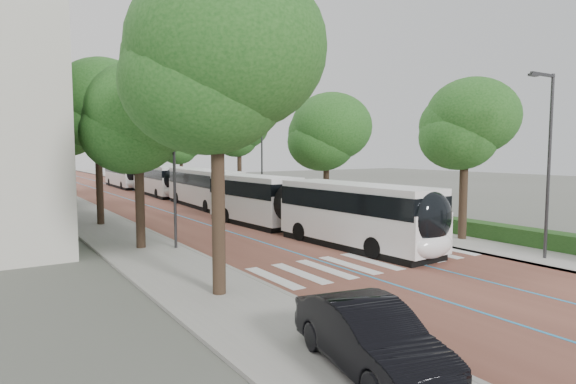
# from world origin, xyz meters

# --- Properties ---
(ground) EXTENTS (160.00, 160.00, 0.00)m
(ground) POSITION_xyz_m (0.00, 0.00, 0.00)
(ground) COLOR #51544C
(ground) RESTS_ON ground
(road) EXTENTS (11.00, 140.00, 0.02)m
(road) POSITION_xyz_m (0.00, 40.00, 0.01)
(road) COLOR brown
(road) RESTS_ON ground
(sidewalk_left) EXTENTS (4.00, 140.00, 0.12)m
(sidewalk_left) POSITION_xyz_m (-7.50, 40.00, 0.06)
(sidewalk_left) COLOR gray
(sidewalk_left) RESTS_ON ground
(sidewalk_right) EXTENTS (4.00, 140.00, 0.12)m
(sidewalk_right) POSITION_xyz_m (7.50, 40.00, 0.06)
(sidewalk_right) COLOR gray
(sidewalk_right) RESTS_ON ground
(kerb_left) EXTENTS (0.20, 140.00, 0.14)m
(kerb_left) POSITION_xyz_m (-5.60, 40.00, 0.06)
(kerb_left) COLOR gray
(kerb_left) RESTS_ON ground
(kerb_right) EXTENTS (0.20, 140.00, 0.14)m
(kerb_right) POSITION_xyz_m (5.60, 40.00, 0.06)
(kerb_right) COLOR gray
(kerb_right) RESTS_ON ground
(zebra_crossing) EXTENTS (10.55, 3.60, 0.01)m
(zebra_crossing) POSITION_xyz_m (0.20, 1.00, 0.03)
(zebra_crossing) COLOR silver
(zebra_crossing) RESTS_ON ground
(lane_line_left) EXTENTS (0.12, 126.00, 0.01)m
(lane_line_left) POSITION_xyz_m (-1.60, 40.00, 0.02)
(lane_line_left) COLOR #2584BD
(lane_line_left) RESTS_ON road
(lane_line_right) EXTENTS (0.12, 126.00, 0.01)m
(lane_line_right) POSITION_xyz_m (1.60, 40.00, 0.02)
(lane_line_right) COLOR #2584BD
(lane_line_right) RESTS_ON road
(hedge) EXTENTS (1.20, 14.00, 0.80)m
(hedge) POSITION_xyz_m (9.10, 0.00, 0.52)
(hedge) COLOR #173C15
(hedge) RESTS_ON sidewalk_right
(streetlight_near) EXTENTS (1.82, 0.20, 8.00)m
(streetlight_near) POSITION_xyz_m (6.62, -3.00, 4.82)
(streetlight_near) COLOR #333235
(streetlight_near) RESTS_ON sidewalk_right
(streetlight_far) EXTENTS (1.82, 0.20, 8.00)m
(streetlight_far) POSITION_xyz_m (6.62, 22.00, 4.82)
(streetlight_far) COLOR #333235
(streetlight_far) RESTS_ON sidewalk_right
(lamp_post_left) EXTENTS (0.14, 0.14, 8.00)m
(lamp_post_left) POSITION_xyz_m (-6.10, 8.00, 4.12)
(lamp_post_left) COLOR #333235
(lamp_post_left) RESTS_ON sidewalk_left
(trees_left) EXTENTS (6.38, 61.11, 10.21)m
(trees_left) POSITION_xyz_m (-7.50, 23.31, 7.08)
(trees_left) COLOR black
(trees_left) RESTS_ON ground
(trees_right) EXTENTS (5.95, 47.23, 8.63)m
(trees_right) POSITION_xyz_m (7.70, 23.26, 5.96)
(trees_right) COLOR black
(trees_right) RESTS_ON ground
(lead_bus) EXTENTS (3.59, 18.51, 3.20)m
(lead_bus) POSITION_xyz_m (1.45, 7.53, 1.63)
(lead_bus) COLOR black
(lead_bus) RESTS_ON ground
(bus_queued_0) EXTENTS (3.09, 12.50, 3.20)m
(bus_queued_0) POSITION_xyz_m (2.19, 23.56, 1.62)
(bus_queued_0) COLOR white
(bus_queued_0) RESTS_ON ground
(bus_queued_1) EXTENTS (3.04, 12.49, 3.20)m
(bus_queued_1) POSITION_xyz_m (2.39, 36.44, 1.62)
(bus_queued_1) COLOR white
(bus_queued_1) RESTS_ON ground
(bus_queued_2) EXTENTS (2.81, 12.45, 3.20)m
(bus_queued_2) POSITION_xyz_m (2.17, 49.66, 1.62)
(bus_queued_2) COLOR white
(bus_queued_2) RESTS_ON ground
(parked_car) EXTENTS (2.44, 4.81, 1.51)m
(parked_car) POSITION_xyz_m (-7.17, -6.91, 0.88)
(parked_car) COLOR black
(parked_car) RESTS_ON sidewalk_left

